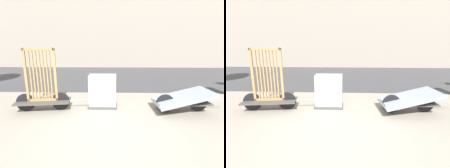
% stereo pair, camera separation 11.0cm
% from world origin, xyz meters
% --- Properties ---
extents(ground_plane, '(60.00, 60.00, 0.00)m').
position_xyz_m(ground_plane, '(0.00, 0.00, 0.00)').
color(ground_plane, gray).
extents(road_strip, '(56.00, 7.22, 0.01)m').
position_xyz_m(road_strip, '(0.00, 6.90, 0.00)').
color(road_strip, '#424244').
rests_on(road_strip, ground_plane).
extents(bike_cart_with_bedframe, '(2.35, 0.84, 1.94)m').
position_xyz_m(bike_cart_with_bedframe, '(-2.14, 1.30, 0.64)').
color(bike_cart_with_bedframe, '#4C4742').
rests_on(bike_cart_with_bedframe, ground_plane).
extents(bike_cart_with_mattress, '(2.37, 1.17, 0.69)m').
position_xyz_m(bike_cart_with_mattress, '(2.15, 1.30, 0.41)').
color(bike_cart_with_mattress, '#4C4742').
rests_on(bike_cart_with_mattress, ground_plane).
extents(utility_cabinet, '(0.93, 0.51, 1.09)m').
position_xyz_m(utility_cabinet, '(-0.31, 1.63, 0.50)').
color(utility_cabinet, '#4C4C4C').
rests_on(utility_cabinet, ground_plane).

